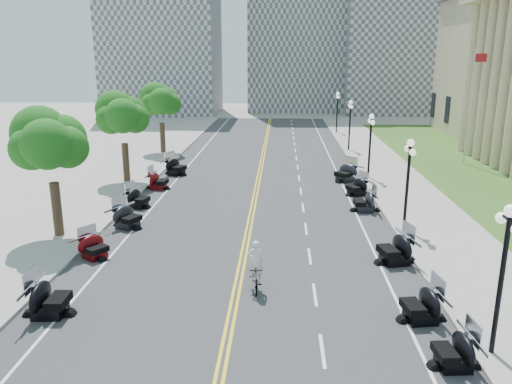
{
  "coord_description": "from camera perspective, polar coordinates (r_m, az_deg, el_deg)",
  "views": [
    {
      "loc": [
        1.76,
        -22.49,
        9.34
      ],
      "look_at": [
        0.38,
        4.34,
        2.0
      ],
      "focal_mm": 35.0,
      "sensor_mm": 36.0,
      "label": 1
    }
  ],
  "objects": [
    {
      "name": "street_lamp_3",
      "position": [
        39.67,
        12.88,
        5.12
      ],
      "size": [
        0.5,
        1.2,
        4.9
      ],
      "primitive_type": null,
      "color": "black",
      "rests_on": "sidewalk_north"
    },
    {
      "name": "lane_dash_18",
      "position": [
        71.12,
        4.12,
        7.71
      ],
      "size": [
        0.12,
        2.0,
        0.0
      ],
      "primitive_type": "cube",
      "color": "white",
      "rests_on": "road"
    },
    {
      "name": "motorcycle_s_8",
      "position": [
        36.74,
        -11.12,
        1.37
      ],
      "size": [
        2.21,
        2.21,
        1.37
      ],
      "primitive_type": null,
      "rotation": [
        0.0,
        0.0,
        1.43
      ],
      "color": "#590A0C",
      "rests_on": "road"
    },
    {
      "name": "motorcycle_n_7",
      "position": [
        31.62,
        12.31,
        -0.94
      ],
      "size": [
        2.11,
        2.11,
        1.4
      ],
      "primitive_type": null,
      "rotation": [
        0.0,
        0.0,
        -1.51
      ],
      "color": "black",
      "rests_on": "road"
    },
    {
      "name": "lane_dash_16",
      "position": [
        63.2,
        4.25,
        6.75
      ],
      "size": [
        0.12,
        2.0,
        0.0
      ],
      "primitive_type": "cube",
      "color": "white",
      "rests_on": "road"
    },
    {
      "name": "centerline_yellow_b",
      "position": [
        33.84,
        0.05,
        -0.72
      ],
      "size": [
        0.12,
        90.0,
        0.0
      ],
      "primitive_type": "cube",
      "color": "yellow",
      "rests_on": "road"
    },
    {
      "name": "distant_block_a",
      "position": [
        86.84,
        -10.71,
        17.45
      ],
      "size": [
        18.0,
        14.0,
        26.0
      ],
      "primitive_type": "cube",
      "color": "gray",
      "rests_on": "ground"
    },
    {
      "name": "edge_line_north",
      "position": [
        34.12,
        10.65,
        -0.85
      ],
      "size": [
        0.12,
        90.0,
        0.0
      ],
      "primitive_type": "cube",
      "color": "white",
      "rests_on": "road"
    },
    {
      "name": "lane_dash_10",
      "position": [
        39.63,
        4.95,
        1.61
      ],
      "size": [
        0.12,
        2.0,
        0.0
      ],
      "primitive_type": "cube",
      "color": "white",
      "rests_on": "road"
    },
    {
      "name": "street_lamp_2",
      "position": [
        28.17,
        16.9,
        0.77
      ],
      "size": [
        0.5,
        1.2,
        4.9
      ],
      "primitive_type": null,
      "color": "black",
      "rests_on": "sidewalk_north"
    },
    {
      "name": "lane_dash_7",
      "position": [
        28.12,
        5.73,
        -4.17
      ],
      "size": [
        0.12,
        2.0,
        0.0
      ],
      "primitive_type": "cube",
      "color": "white",
      "rests_on": "road"
    },
    {
      "name": "bicycle",
      "position": [
        20.79,
        -0.04,
        -9.71
      ],
      "size": [
        0.69,
        1.89,
        1.11
      ],
      "primitive_type": "imported",
      "rotation": [
        0.0,
        0.0,
        0.09
      ],
      "color": "#A51414",
      "rests_on": "road"
    },
    {
      "name": "street_lamp_4",
      "position": [
        51.39,
        10.66,
        7.49
      ],
      "size": [
        0.5,
        1.2,
        4.9
      ],
      "primitive_type": null,
      "color": "black",
      "rests_on": "sidewalk_north"
    },
    {
      "name": "lane_dash_11",
      "position": [
        43.52,
        4.78,
        2.85
      ],
      "size": [
        0.12,
        2.0,
        0.0
      ],
      "primitive_type": "cube",
      "color": "white",
      "rests_on": "road"
    },
    {
      "name": "street_lamp_5",
      "position": [
        63.22,
        9.25,
        8.97
      ],
      "size": [
        0.5,
        1.2,
        4.9
      ],
      "primitive_type": null,
      "color": "black",
      "rests_on": "sidewalk_north"
    },
    {
      "name": "motorcycle_s_9",
      "position": [
        40.89,
        -9.14,
        2.97
      ],
      "size": [
        2.89,
        2.89,
        1.51
      ],
      "primitive_type": null,
      "rotation": [
        0.0,
        0.0,
        1.11
      ],
      "color": "black",
      "rests_on": "road"
    },
    {
      "name": "sidewalk_south",
      "position": [
        35.94,
        -17.11,
        -0.35
      ],
      "size": [
        5.0,
        90.0,
        0.15
      ],
      "primitive_type": "cube",
      "color": "#9E9991",
      "rests_on": "ground"
    },
    {
      "name": "street_lamp_1",
      "position": [
        17.38,
        26.2,
        -9.21
      ],
      "size": [
        0.5,
        1.2,
        4.9
      ],
      "primitive_type": null,
      "color": "black",
      "rests_on": "sidewalk_north"
    },
    {
      "name": "cyclist_rider",
      "position": [
        20.21,
        -0.04,
        -5.95
      ],
      "size": [
        0.66,
        0.43,
        1.81
      ],
      "primitive_type": "imported",
      "rotation": [
        0.0,
        0.0,
        3.14
      ],
      "color": "silver",
      "rests_on": "bicycle"
    },
    {
      "name": "sidewalk_north",
      "position": [
        34.89,
        17.34,
        -0.83
      ],
      "size": [
        5.0,
        90.0,
        0.15
      ],
      "primitive_type": "cube",
      "color": "#9E9991",
      "rests_on": "ground"
    },
    {
      "name": "lane_dash_19",
      "position": [
        75.08,
        4.06,
        8.11
      ],
      "size": [
        0.12,
        2.0,
        0.0
      ],
      "primitive_type": "cube",
      "color": "white",
      "rests_on": "road"
    },
    {
      "name": "lane_dash_14",
      "position": [
        55.3,
        4.42,
        5.53
      ],
      "size": [
        0.12,
        2.0,
        0.0
      ],
      "primitive_type": "cube",
      "color": "white",
      "rests_on": "road"
    },
    {
      "name": "lane_dash_5",
      "position": [
        20.76,
        6.74,
        -11.54
      ],
      "size": [
        0.12,
        2.0,
        0.0
      ],
      "primitive_type": "cube",
      "color": "white",
      "rests_on": "road"
    },
    {
      "name": "lane_dash_4",
      "position": [
        17.29,
        7.6,
        -17.52
      ],
      "size": [
        0.12,
        2.0,
        0.0
      ],
      "primitive_type": "cube",
      "color": "white",
      "rests_on": "road"
    },
    {
      "name": "motorcycle_n_4",
      "position": [
        19.44,
        18.39,
        -11.96
      ],
      "size": [
        2.28,
        2.28,
        1.39
      ],
      "primitive_type": null,
      "rotation": [
        0.0,
        0.0,
        -1.41
      ],
      "color": "black",
      "rests_on": "road"
    },
    {
      "name": "motorcycle_n_5",
      "position": [
        24.12,
        15.64,
        -6.13
      ],
      "size": [
        2.65,
        2.65,
        1.53
      ],
      "primitive_type": null,
      "rotation": [
        0.0,
        0.0,
        -1.33
      ],
      "color": "black",
      "rests_on": "road"
    },
    {
      "name": "distant_block_b",
      "position": [
        90.69,
        4.6,
        18.82
      ],
      "size": [
        16.0,
        12.0,
        30.0
      ],
      "primitive_type": "cube",
      "color": "gray",
      "rests_on": "ground"
    },
    {
      "name": "lane_dash_17",
      "position": [
        67.15,
        4.18,
        7.26
      ],
      "size": [
        0.12,
        2.0,
        0.0
      ],
      "primitive_type": "cube",
      "color": "white",
      "rests_on": "road"
    },
    {
      "name": "lane_dash_12",
      "position": [
        47.44,
        4.64,
        3.89
      ],
      "size": [
        0.12,
        2.0,
        0.0
      ],
      "primitive_type": "cube",
      "color": "white",
      "rests_on": "road"
    },
    {
      "name": "lane_dash_6",
      "position": [
        24.39,
        6.15,
        -7.3
      ],
      "size": [
        0.12,
        2.0,
        0.0
      ],
      "primitive_type": "cube",
      "color": "white",
      "rests_on": "road"
    },
    {
      "name": "edge_line_south",
      "position": [
        34.77,
        -10.74,
        -0.55
      ],
      "size": [
        0.12,
        90.0,
        0.0
      ],
      "primitive_type": "cube",
      "color": "white",
      "rests_on": "road"
    },
    {
      "name": "motorcycle_n_9",
      "position": [
        38.88,
        10.19,
        2.29
      ],
      "size": [
        3.06,
        3.06,
        1.52
      ],
      "primitive_type": null,
      "rotation": [
        0.0,
        0.0,
        -0.82
      ],
      "color": "black",
      "rests_on": "road"
    },
    {
      "name": "motorcycle_n_8",
      "position": [
        35.2,
        11.43,
        0.7
      ],
      "size": [
        2.58,
        2.58,
        1.32
      ],
      "primitive_type": null,
      "rotation": [
        0.0,
        0.0,
        -1.06
      ],
      "color": "black",
      "rests_on": "road"
    },
    {
      "name": "lane_dash_15",
      "position": [
        59.24,
        4.33,
        6.18
      ],
      "size": [
        0.12,
        2.0,
        0.0
      ],
      "primitive_type": "cube",
      "color": "white",
      "rests_on": "road"
    },
    {
      "name": "motorcycle_s_6",
      "position": [
        28.84,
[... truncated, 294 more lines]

